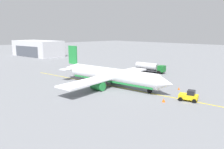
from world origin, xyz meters
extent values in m
plane|color=slate|center=(0.00, 0.00, 0.00)|extent=(400.00, 400.00, 0.00)
cylinder|color=white|center=(0.00, 0.00, 2.81)|extent=(25.86, 7.15, 3.62)
cube|color=#238C3D|center=(0.00, 0.00, 1.81)|extent=(24.36, 6.30, 1.01)
cone|color=white|center=(14.09, 1.98, 2.81)|extent=(4.01, 3.94, 3.47)
cone|color=white|center=(-14.79, -2.08, 3.17)|extent=(5.36, 3.74, 3.08)
cube|color=#238C3D|center=(-14.09, -1.98, 7.02)|extent=(3.22, 0.80, 5.20)
cube|color=white|center=(-14.09, -1.98, 3.21)|extent=(3.55, 8.65, 0.24)
cube|color=white|center=(-0.99, -0.14, 2.36)|extent=(8.98, 30.72, 0.36)
cylinder|color=#238C3D|center=(-0.92, 5.12, 1.11)|extent=(3.46, 2.52, 2.10)
cylinder|color=#238C3D|center=(0.53, -5.18, 1.11)|extent=(3.46, 2.52, 2.10)
cylinder|color=#4C4C51|center=(10.56, 1.48, 1.14)|extent=(0.24, 0.24, 1.17)
cylinder|color=black|center=(10.56, 1.48, 0.55)|extent=(1.14, 0.55, 1.10)
cylinder|color=#4C4C51|center=(-2.34, 2.30, 1.14)|extent=(0.24, 0.24, 1.17)
cylinder|color=black|center=(-2.34, 2.30, 0.55)|extent=(1.14, 0.55, 1.10)
cylinder|color=#4C4C51|center=(-1.62, -2.85, 1.14)|extent=(0.24, 0.24, 1.17)
cylinder|color=black|center=(-1.62, -2.85, 0.55)|extent=(1.14, 0.55, 1.10)
cube|color=#2D2D33|center=(-5.55, 22.76, 0.70)|extent=(10.88, 3.74, 0.30)
cube|color=#196B28|center=(-0.65, 23.34, 1.65)|extent=(2.27, 2.62, 2.00)
cube|color=black|center=(0.24, 23.45, 2.05)|extent=(0.39, 2.00, 0.90)
cylinder|color=silver|center=(-6.15, 22.69, 2.00)|extent=(8.08, 3.21, 2.30)
cylinder|color=black|center=(-1.20, 24.54, 0.55)|extent=(1.13, 0.48, 1.10)
cylinder|color=black|center=(-0.90, 22.05, 0.55)|extent=(1.13, 0.48, 1.10)
cylinder|color=black|center=(-8.43, 23.68, 0.55)|extent=(1.13, 0.48, 1.10)
cylinder|color=black|center=(-8.13, 21.19, 0.55)|extent=(1.13, 0.48, 1.10)
cube|color=yellow|center=(19.19, 2.61, 0.85)|extent=(4.02, 2.94, 0.90)
cube|color=black|center=(19.67, 2.76, 1.75)|extent=(1.80, 1.93, 0.90)
cylinder|color=black|center=(18.23, 1.29, 0.40)|extent=(0.85, 0.52, 0.80)
cylinder|color=black|center=(17.66, 3.20, 0.40)|extent=(0.85, 0.52, 0.80)
cylinder|color=black|center=(20.72, 2.03, 0.40)|extent=(0.85, 0.52, 0.80)
cylinder|color=black|center=(20.15, 3.94, 0.40)|extent=(0.85, 0.52, 0.80)
cube|color=navy|center=(-2.93, 14.66, 0.42)|extent=(0.50, 0.54, 0.85)
cube|color=yellow|center=(-2.93, 14.66, 1.15)|extent=(0.58, 0.63, 0.60)
sphere|color=tan|center=(-2.93, 14.66, 1.59)|extent=(0.24, 0.24, 0.24)
cone|color=#F2590F|center=(16.22, -1.66, 0.36)|extent=(0.64, 0.64, 0.72)
cone|color=#F2590F|center=(13.62, 8.93, 0.29)|extent=(0.52, 0.52, 0.58)
cube|color=silver|center=(-79.64, 19.02, 4.27)|extent=(31.81, 17.90, 8.54)
cube|color=#4C515B|center=(-78.71, 12.01, 2.99)|extent=(20.99, 2.94, 5.63)
cube|color=yellow|center=(0.00, 0.00, 0.01)|extent=(60.31, 8.77, 0.01)
camera|label=1|loc=(38.68, -37.69, 13.63)|focal=35.19mm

